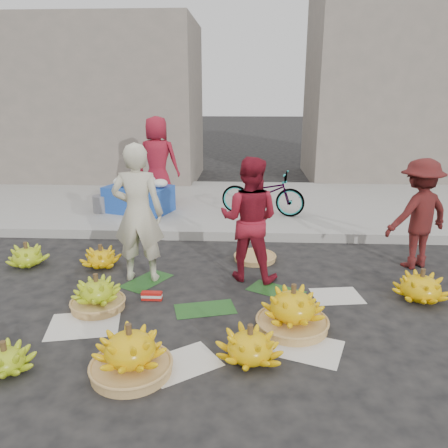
{
  "coord_description": "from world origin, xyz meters",
  "views": [
    {
      "loc": [
        0.33,
        -4.47,
        2.27
      ],
      "look_at": [
        0.06,
        0.71,
        0.7
      ],
      "focal_mm": 35.0,
      "sensor_mm": 36.0,
      "label": 1
    }
  ],
  "objects_px": {
    "banana_bunch_0": "(97,294)",
    "flower_table": "(139,197)",
    "banana_bunch_4": "(293,309)",
    "bicycle": "(263,193)",
    "vendor_cream": "(138,213)"
  },
  "relations": [
    {
      "from": "banana_bunch_0",
      "to": "flower_table",
      "type": "distance_m",
      "value": 3.64
    },
    {
      "from": "flower_table",
      "to": "banana_bunch_4",
      "type": "bearing_deg",
      "value": -39.28
    },
    {
      "from": "banana_bunch_0",
      "to": "bicycle",
      "type": "height_order",
      "value": "bicycle"
    },
    {
      "from": "flower_table",
      "to": "bicycle",
      "type": "relative_size",
      "value": 0.87
    },
    {
      "from": "banana_bunch_4",
      "to": "bicycle",
      "type": "relative_size",
      "value": 0.46
    },
    {
      "from": "vendor_cream",
      "to": "flower_table",
      "type": "relative_size",
      "value": 1.29
    },
    {
      "from": "vendor_cream",
      "to": "flower_table",
      "type": "distance_m",
      "value": 2.91
    },
    {
      "from": "banana_bunch_4",
      "to": "flower_table",
      "type": "bearing_deg",
      "value": 122.33
    },
    {
      "from": "banana_bunch_0",
      "to": "flower_table",
      "type": "bearing_deg",
      "value": 96.31
    },
    {
      "from": "banana_bunch_4",
      "to": "bicycle",
      "type": "bearing_deg",
      "value": 92.73
    },
    {
      "from": "banana_bunch_0",
      "to": "banana_bunch_4",
      "type": "bearing_deg",
      "value": -8.47
    },
    {
      "from": "bicycle",
      "to": "banana_bunch_0",
      "type": "bearing_deg",
      "value": 164.18
    },
    {
      "from": "banana_bunch_4",
      "to": "vendor_cream",
      "type": "height_order",
      "value": "vendor_cream"
    },
    {
      "from": "banana_bunch_0",
      "to": "vendor_cream",
      "type": "relative_size",
      "value": 0.36
    },
    {
      "from": "bicycle",
      "to": "vendor_cream",
      "type": "bearing_deg",
      "value": 161.77
    }
  ]
}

